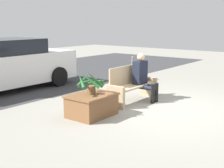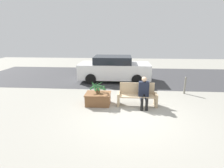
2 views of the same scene
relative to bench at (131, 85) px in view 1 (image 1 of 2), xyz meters
The scene contains 8 objects.
ground_plane 1.10m from the bench, 102.50° to the right, with size 30.00×30.00×0.00m, color gray.
road_surface 4.95m from the bench, 92.57° to the left, with size 20.00×6.00×0.01m, color #38383A.
bench is the anchor object (origin of this frame).
person_seated 0.39m from the bench, 37.47° to the right, with size 0.40×0.61×1.23m.
planter_box 1.60m from the bench, behind, with size 1.02×0.77×0.48m.
potted_plant 1.61m from the bench, behind, with size 0.70×0.71×0.55m.
parked_car 3.99m from the bench, 106.79° to the left, with size 4.26×1.98×1.52m.
bollard_post 2.89m from the bench, 33.27° to the left, with size 0.09×0.09×0.85m.
Camera 1 is at (-6.25, -3.37, 2.01)m, focal length 50.00 mm.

